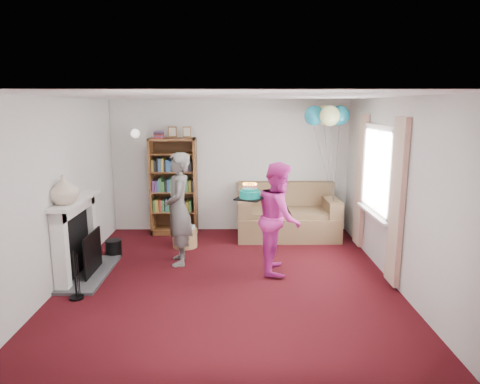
{
  "coord_description": "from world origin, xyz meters",
  "views": [
    {
      "loc": [
        0.12,
        -5.6,
        2.38
      ],
      "look_at": [
        0.17,
        0.6,
        1.13
      ],
      "focal_mm": 32.0,
      "sensor_mm": 36.0,
      "label": 1
    }
  ],
  "objects_px": {
    "sofa": "(287,217)",
    "person_striped": "(178,209)",
    "bookcase": "(174,187)",
    "person_magenta": "(279,217)",
    "birthday_cake": "(250,194)"
  },
  "relations": [
    {
      "from": "bookcase",
      "to": "person_magenta",
      "type": "distance_m",
      "value": 2.65
    },
    {
      "from": "sofa",
      "to": "person_magenta",
      "type": "relative_size",
      "value": 1.14
    },
    {
      "from": "person_striped",
      "to": "birthday_cake",
      "type": "bearing_deg",
      "value": 60.08
    },
    {
      "from": "bookcase",
      "to": "birthday_cake",
      "type": "height_order",
      "value": "bookcase"
    },
    {
      "from": "bookcase",
      "to": "sofa",
      "type": "relative_size",
      "value": 1.1
    },
    {
      "from": "sofa",
      "to": "person_striped",
      "type": "distance_m",
      "value": 2.35
    },
    {
      "from": "bookcase",
      "to": "person_striped",
      "type": "xyz_separation_m",
      "value": [
        0.3,
        -1.64,
        -0.03
      ]
    },
    {
      "from": "person_striped",
      "to": "person_magenta",
      "type": "xyz_separation_m",
      "value": [
        1.49,
        -0.31,
        -0.05
      ]
    },
    {
      "from": "sofa",
      "to": "birthday_cake",
      "type": "bearing_deg",
      "value": -112.58
    },
    {
      "from": "sofa",
      "to": "bookcase",
      "type": "bearing_deg",
      "value": 173.78
    },
    {
      "from": "sofa",
      "to": "person_striped",
      "type": "relative_size",
      "value": 1.07
    },
    {
      "from": "person_striped",
      "to": "person_magenta",
      "type": "distance_m",
      "value": 1.52
    },
    {
      "from": "bookcase",
      "to": "person_magenta",
      "type": "relative_size",
      "value": 1.25
    },
    {
      "from": "bookcase",
      "to": "birthday_cake",
      "type": "bearing_deg",
      "value": -56.39
    },
    {
      "from": "person_striped",
      "to": "birthday_cake",
      "type": "xyz_separation_m",
      "value": [
        1.06,
        -0.41,
        0.31
      ]
    }
  ]
}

